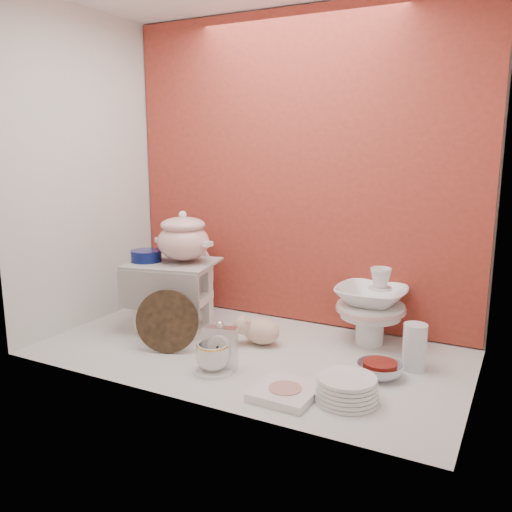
{
  "coord_description": "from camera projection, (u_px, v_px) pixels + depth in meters",
  "views": [
    {
      "loc": [
        1.02,
        -1.9,
        0.87
      ],
      "look_at": [
        0.02,
        0.02,
        0.42
      ],
      "focal_mm": 37.29,
      "sensor_mm": 36.0,
      "label": 1
    }
  ],
  "objects": [
    {
      "name": "ground",
      "position": [
        250.0,
        352.0,
        2.29
      ],
      "size": [
        1.8,
        1.8,
        0.0
      ],
      "primitive_type": "plane",
      "color": "silver",
      "rests_on": "ground"
    },
    {
      "name": "niche_shell",
      "position": [
        269.0,
        131.0,
        2.26
      ],
      "size": [
        1.86,
        1.03,
        1.53
      ],
      "color": "#A9382A",
      "rests_on": "ground"
    },
    {
      "name": "step_stool",
      "position": [
        174.0,
        296.0,
        2.54
      ],
      "size": [
        0.45,
        0.41,
        0.33
      ],
      "primitive_type": null,
      "rotation": [
        0.0,
        0.0,
        0.21
      ],
      "color": "silver",
      "rests_on": "ground"
    },
    {
      "name": "soup_tureen",
      "position": [
        183.0,
        237.0,
        2.48
      ],
      "size": [
        0.37,
        0.37,
        0.24
      ],
      "primitive_type": null,
      "rotation": [
        0.0,
        0.0,
        0.38
      ],
      "color": "white",
      "rests_on": "step_stool"
    },
    {
      "name": "cobalt_bowl",
      "position": [
        146.0,
        256.0,
        2.52
      ],
      "size": [
        0.17,
        0.17,
        0.05
      ],
      "primitive_type": "cylinder",
      "rotation": [
        0.0,
        0.0,
        0.22
      ],
      "color": "#0A1450",
      "rests_on": "step_stool"
    },
    {
      "name": "floral_platter",
      "position": [
        187.0,
        274.0,
        2.88
      ],
      "size": [
        0.38,
        0.14,
        0.38
      ],
      "primitive_type": null,
      "rotation": [
        0.0,
        0.0,
        -0.18
      ],
      "color": "silver",
      "rests_on": "ground"
    },
    {
      "name": "blue_white_vase",
      "position": [
        171.0,
        289.0,
        2.85
      ],
      "size": [
        0.29,
        0.29,
        0.24
      ],
      "primitive_type": "imported",
      "rotation": [
        0.0,
        0.0,
        -0.37
      ],
      "color": "white",
      "rests_on": "ground"
    },
    {
      "name": "lacquer_tray",
      "position": [
        167.0,
        321.0,
        2.26
      ],
      "size": [
        0.28,
        0.16,
        0.27
      ],
      "primitive_type": null,
      "rotation": [
        0.0,
        0.0,
        0.38
      ],
      "color": "black",
      "rests_on": "ground"
    },
    {
      "name": "mantel_clock",
      "position": [
        220.0,
        346.0,
        2.09
      ],
      "size": [
        0.14,
        0.08,
        0.2
      ],
      "primitive_type": "cube",
      "rotation": [
        0.0,
        0.0,
        0.25
      ],
      "color": "silver",
      "rests_on": "ground"
    },
    {
      "name": "plush_pig",
      "position": [
        261.0,
        331.0,
        2.36
      ],
      "size": [
        0.23,
        0.17,
        0.13
      ],
      "primitive_type": "ellipsoid",
      "rotation": [
        0.0,
        0.0,
        0.12
      ],
      "color": "#D1AC93",
      "rests_on": "ground"
    },
    {
      "name": "teacup_saucer",
      "position": [
        213.0,
        370.0,
        2.09
      ],
      "size": [
        0.21,
        0.21,
        0.01
      ],
      "primitive_type": "cylinder",
      "rotation": [
        0.0,
        0.0,
        -0.39
      ],
      "color": "white",
      "rests_on": "ground"
    },
    {
      "name": "gold_rim_teacup",
      "position": [
        213.0,
        356.0,
        2.07
      ],
      "size": [
        0.14,
        0.14,
        0.11
      ],
      "primitive_type": "imported",
      "rotation": [
        0.0,
        0.0,
        -0.06
      ],
      "color": "white",
      "rests_on": "teacup_saucer"
    },
    {
      "name": "lattice_dish",
      "position": [
        285.0,
        393.0,
        1.88
      ],
      "size": [
        0.22,
        0.22,
        0.03
      ],
      "primitive_type": "cube",
      "rotation": [
        0.0,
        0.0,
        -0.03
      ],
      "color": "white",
      "rests_on": "ground"
    },
    {
      "name": "dinner_plate_stack",
      "position": [
        347.0,
        389.0,
        1.84
      ],
      "size": [
        0.3,
        0.3,
        0.09
      ],
      "primitive_type": "cylinder",
      "rotation": [
        0.0,
        0.0,
        0.43
      ],
      "color": "white",
      "rests_on": "ground"
    },
    {
      "name": "crystal_bowl",
      "position": [
        380.0,
        370.0,
        2.03
      ],
      "size": [
        0.2,
        0.2,
        0.06
      ],
      "primitive_type": "imported",
      "rotation": [
        0.0,
        0.0,
        0.14
      ],
      "color": "silver",
      "rests_on": "ground"
    },
    {
      "name": "clear_glass_vase",
      "position": [
        414.0,
        347.0,
        2.09
      ],
      "size": [
        0.1,
        0.1,
        0.19
      ],
      "primitive_type": "cylinder",
      "rotation": [
        0.0,
        0.0,
        0.12
      ],
      "color": "silver",
      "rests_on": "ground"
    },
    {
      "name": "porcelain_tower",
      "position": [
        371.0,
        305.0,
        2.35
      ],
      "size": [
        0.37,
        0.37,
        0.36
      ],
      "primitive_type": null,
      "rotation": [
        0.0,
        0.0,
        -0.24
      ],
      "color": "white",
      "rests_on": "ground"
    }
  ]
}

